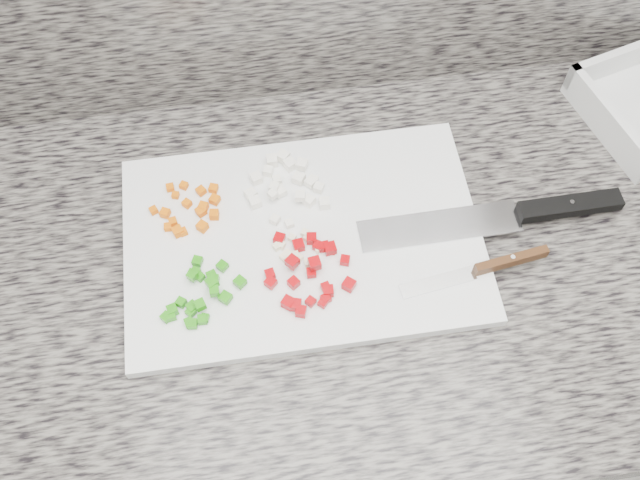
% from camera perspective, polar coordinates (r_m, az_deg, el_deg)
% --- Properties ---
extents(cabinet, '(3.92, 0.62, 0.86)m').
position_cam_1_polar(cabinet, '(1.38, 2.80, -10.43)').
color(cabinet, beige).
rests_on(cabinet, ground).
extents(countertop, '(3.96, 0.64, 0.04)m').
position_cam_1_polar(countertop, '(0.96, 3.94, -1.74)').
color(countertop, '#635F57').
rests_on(countertop, cabinet).
extents(cutting_board, '(0.47, 0.31, 0.02)m').
position_cam_1_polar(cutting_board, '(0.95, -1.38, 0.06)').
color(cutting_board, white).
rests_on(cutting_board, countertop).
extents(carrot_pile, '(0.10, 0.09, 0.01)m').
position_cam_1_polar(carrot_pile, '(0.97, -10.28, 2.36)').
color(carrot_pile, '#DF6304').
rests_on(carrot_pile, cutting_board).
extents(onion_pile, '(0.11, 0.12, 0.02)m').
position_cam_1_polar(onion_pile, '(0.98, -2.70, 4.60)').
color(onion_pile, white).
rests_on(onion_pile, cutting_board).
extents(green_pepper_pile, '(0.11, 0.10, 0.02)m').
position_cam_1_polar(green_pepper_pile, '(0.91, -9.53, -4.25)').
color(green_pepper_pile, '#21870C').
rests_on(green_pepper_pile, cutting_board).
extents(red_pepper_pile, '(0.12, 0.12, 0.02)m').
position_cam_1_polar(red_pepper_pile, '(0.91, -0.85, -2.61)').
color(red_pepper_pile, '#A40207').
rests_on(red_pepper_pile, cutting_board).
extents(garlic_pile, '(0.06, 0.06, 0.01)m').
position_cam_1_polar(garlic_pile, '(0.93, -1.95, -0.70)').
color(garlic_pile, '#F6E8BE').
rests_on(garlic_pile, cutting_board).
extents(chef_knife, '(0.36, 0.05, 0.02)m').
position_cam_1_polar(chef_knife, '(0.99, 16.10, 2.11)').
color(chef_knife, silver).
rests_on(chef_knife, cutting_board).
extents(paring_knife, '(0.20, 0.04, 0.02)m').
position_cam_1_polar(paring_knife, '(0.94, 13.65, -2.03)').
color(paring_knife, silver).
rests_on(paring_knife, cutting_board).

